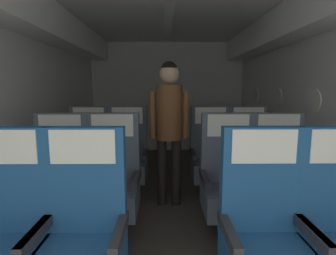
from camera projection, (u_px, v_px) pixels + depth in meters
ground at (170, 206)px, 2.95m from camera, size 3.37×5.78×0.02m
fuselage_shell at (169, 60)px, 2.95m from camera, size 3.25×5.43×2.29m
seat_a_left_window at (3, 239)px, 1.49m from camera, size 0.50×0.46×1.09m
seat_a_left_aisle at (82, 239)px, 1.49m from camera, size 0.50×0.46×1.09m
seat_a_right_window at (265, 238)px, 1.50m from camera, size 0.50×0.46×1.09m
seat_b_left_window at (60, 185)px, 2.34m from camera, size 0.50×0.46×1.09m
seat_b_left_aisle at (112, 184)px, 2.35m from camera, size 0.50×0.46×1.09m
seat_b_right_aisle at (279, 184)px, 2.36m from camera, size 0.50×0.46×1.09m
seat_b_right_window at (229, 184)px, 2.35m from camera, size 0.50×0.46×1.09m
seat_c_left_window at (88, 158)px, 3.20m from camera, size 0.50×0.46×1.09m
seat_c_left_aisle at (127, 158)px, 3.21m from camera, size 0.50×0.46×1.09m
seat_c_right_aisle at (249, 158)px, 3.22m from camera, size 0.50×0.46×1.09m
seat_c_right_window at (211, 158)px, 3.22m from camera, size 0.50×0.46×1.09m
flight_attendant at (169, 119)px, 2.85m from camera, size 0.43×0.28×1.59m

